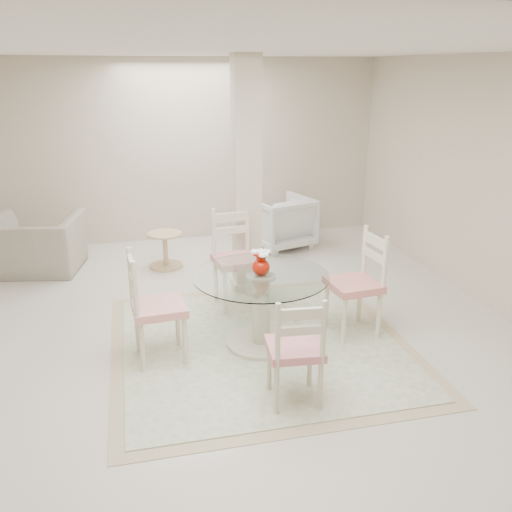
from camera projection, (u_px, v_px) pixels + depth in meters
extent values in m
plane|color=beige|center=(226.00, 340.00, 5.35)|extent=(7.00, 7.00, 0.00)
cube|color=beige|center=(183.00, 152.00, 8.12)|extent=(6.00, 0.02, 2.70)
cube|color=beige|center=(418.00, 476.00, 1.69)|extent=(6.00, 0.02, 2.70)
cube|color=beige|center=(511.00, 191.00, 5.55)|extent=(0.02, 7.00, 2.70)
cube|color=white|center=(220.00, 48.00, 4.45)|extent=(6.00, 7.00, 0.02)
cube|color=beige|center=(246.00, 178.00, 6.20)|extent=(0.30, 0.30, 2.70)
cube|color=tan|center=(261.00, 345.00, 5.25)|extent=(2.83, 2.83, 0.01)
cube|color=beige|center=(261.00, 344.00, 5.25)|extent=(2.59, 2.59, 0.01)
cylinder|color=beige|center=(261.00, 343.00, 5.25)|extent=(0.66, 0.66, 0.05)
cylinder|color=beige|center=(261.00, 310.00, 5.13)|extent=(0.17, 0.17, 0.68)
cylinder|color=beige|center=(261.00, 278.00, 5.02)|extent=(0.27, 0.27, 0.03)
cylinder|color=white|center=(261.00, 276.00, 5.01)|extent=(1.27, 1.27, 0.01)
ellipsoid|color=#A91405|center=(261.00, 267.00, 4.99)|extent=(0.16, 0.16, 0.16)
cylinder|color=#A91405|center=(261.00, 257.00, 4.95)|extent=(0.09, 0.09, 0.05)
cylinder|color=#A91405|center=(261.00, 254.00, 4.94)|extent=(0.14, 0.14, 0.02)
ellipsoid|color=white|center=(261.00, 252.00, 4.94)|extent=(0.09, 0.09, 0.04)
ellipsoid|color=white|center=(266.00, 252.00, 4.97)|extent=(0.09, 0.09, 0.04)
ellipsoid|color=white|center=(255.00, 252.00, 4.95)|extent=(0.09, 0.09, 0.04)
ellipsoid|color=white|center=(263.00, 255.00, 4.90)|extent=(0.09, 0.09, 0.04)
cylinder|color=#F2E9C7|center=(326.00, 306.00, 5.53)|extent=(0.05, 0.05, 0.49)
cylinder|color=#F2E9C7|center=(344.00, 322.00, 5.18)|extent=(0.05, 0.05, 0.49)
cylinder|color=#F2E9C7|center=(359.00, 301.00, 5.64)|extent=(0.05, 0.05, 0.49)
cylinder|color=#F2E9C7|center=(379.00, 316.00, 5.30)|extent=(0.05, 0.05, 0.49)
cube|color=red|center=(354.00, 285.00, 5.32)|extent=(0.51, 0.51, 0.07)
cube|color=#F2E9C7|center=(375.00, 248.00, 5.27)|extent=(0.09, 0.43, 0.57)
cylinder|color=beige|center=(225.00, 294.00, 5.80)|extent=(0.05, 0.05, 0.50)
cylinder|color=beige|center=(260.00, 290.00, 5.92)|extent=(0.05, 0.05, 0.50)
cylinder|color=beige|center=(216.00, 281.00, 6.15)|extent=(0.05, 0.05, 0.50)
cylinder|color=beige|center=(248.00, 277.00, 6.27)|extent=(0.05, 0.05, 0.50)
cube|color=#B31317|center=(237.00, 261.00, 5.94)|extent=(0.53, 0.53, 0.08)
cube|color=beige|center=(231.00, 224.00, 6.01)|extent=(0.44, 0.09, 0.59)
cylinder|color=beige|center=(185.00, 342.00, 4.82)|extent=(0.05, 0.05, 0.48)
cylinder|color=beige|center=(178.00, 324.00, 5.16)|extent=(0.05, 0.05, 0.48)
cylinder|color=beige|center=(142.00, 348.00, 4.71)|extent=(0.05, 0.05, 0.48)
cylinder|color=beige|center=(138.00, 329.00, 5.05)|extent=(0.05, 0.05, 0.48)
cube|color=red|center=(159.00, 308.00, 4.84)|extent=(0.50, 0.50, 0.07)
cube|color=beige|center=(132.00, 274.00, 4.66)|extent=(0.08, 0.42, 0.57)
cylinder|color=beige|center=(310.00, 364.00, 4.50)|extent=(0.04, 0.04, 0.44)
cylinder|color=beige|center=(269.00, 367.00, 4.45)|extent=(0.04, 0.04, 0.44)
cylinder|color=beige|center=(320.00, 387.00, 4.18)|extent=(0.04, 0.04, 0.44)
cylinder|color=beige|center=(276.00, 390.00, 4.13)|extent=(0.04, 0.04, 0.44)
cube|color=#B0121B|center=(295.00, 348.00, 4.23)|extent=(0.46, 0.46, 0.07)
cube|color=beige|center=(301.00, 322.00, 3.95)|extent=(0.38, 0.08, 0.52)
imported|color=gray|center=(35.00, 245.00, 7.04)|extent=(1.30, 1.19, 0.74)
imported|color=silver|center=(281.00, 222.00, 8.02)|extent=(1.02, 1.03, 0.76)
cylinder|color=tan|center=(166.00, 266.00, 7.31)|extent=(0.44, 0.44, 0.04)
cylinder|color=tan|center=(165.00, 250.00, 7.23)|extent=(0.06, 0.06, 0.42)
cylinder|color=tan|center=(164.00, 234.00, 7.16)|extent=(0.46, 0.46, 0.03)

